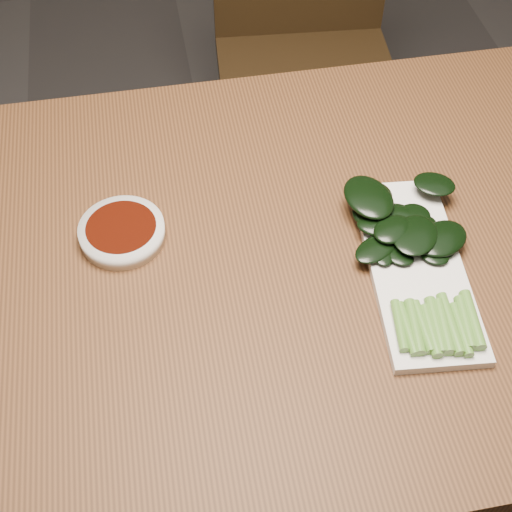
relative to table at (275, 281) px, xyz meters
The scene contains 6 objects.
ground 0.68m from the table, ahead, with size 6.00×6.00×0.00m, color #2F2D2D.
table is the anchor object (origin of this frame).
chair_far 0.89m from the table, 73.45° to the left, with size 0.47×0.47×0.89m.
sauce_bowl 0.24m from the table, 163.14° to the left, with size 0.12×0.12×0.03m.
serving_plate 0.21m from the table, 20.59° to the right, with size 0.16×0.33×0.01m.
gai_lan 0.20m from the table, 11.31° to the right, with size 0.20×0.32×0.03m.
Camera 1 is at (-0.14, -0.62, 1.54)m, focal length 50.00 mm.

